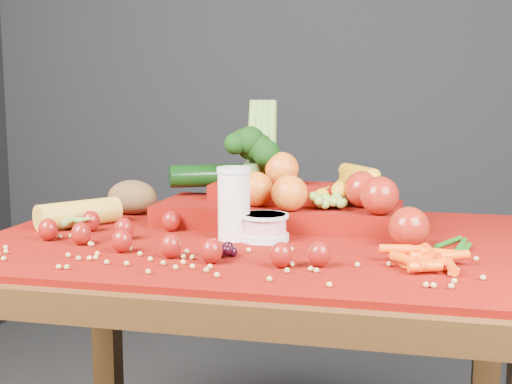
% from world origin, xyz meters
% --- Properties ---
extents(table, '(1.10, 0.80, 0.75)m').
position_xyz_m(table, '(0.00, 0.00, 0.66)').
color(table, '#3B1F0D').
rests_on(table, ground).
extents(red_cloth, '(1.05, 0.75, 0.01)m').
position_xyz_m(red_cloth, '(0.00, 0.00, 0.76)').
color(red_cloth, '#6B0D03').
rests_on(red_cloth, table).
extents(milk_glass, '(0.07, 0.07, 0.14)m').
position_xyz_m(milk_glass, '(-0.03, -0.03, 0.84)').
color(milk_glass, white).
rests_on(milk_glass, red_cloth).
extents(yogurt_bowl, '(0.09, 0.09, 0.05)m').
position_xyz_m(yogurt_bowl, '(0.03, -0.02, 0.79)').
color(yogurt_bowl, silver).
rests_on(yogurt_bowl, red_cloth).
extents(strawberry_scatter, '(0.58, 0.28, 0.05)m').
position_xyz_m(strawberry_scatter, '(-0.15, -0.14, 0.79)').
color(strawberry_scatter, maroon).
rests_on(strawberry_scatter, red_cloth).
extents(dark_grape_cluster, '(0.06, 0.05, 0.03)m').
position_xyz_m(dark_grape_cluster, '(-0.02, -0.16, 0.78)').
color(dark_grape_cluster, black).
rests_on(dark_grape_cluster, red_cloth).
extents(soybean_scatter, '(0.84, 0.24, 0.01)m').
position_xyz_m(soybean_scatter, '(0.00, -0.20, 0.77)').
color(soybean_scatter, tan).
rests_on(soybean_scatter, red_cloth).
extents(corn_ear, '(0.25, 0.26, 0.06)m').
position_xyz_m(corn_ear, '(-0.38, -0.01, 0.78)').
color(corn_ear, gold).
rests_on(corn_ear, red_cloth).
extents(potato, '(0.12, 0.09, 0.08)m').
position_xyz_m(potato, '(-0.34, 0.19, 0.80)').
color(potato, brown).
rests_on(potato, red_cloth).
extents(baby_carrot_pile, '(0.18, 0.18, 0.03)m').
position_xyz_m(baby_carrot_pile, '(0.33, -0.17, 0.78)').
color(baby_carrot_pile, '#E74308').
rests_on(baby_carrot_pile, red_cloth).
extents(green_bean_pile, '(0.14, 0.12, 0.01)m').
position_xyz_m(green_bean_pile, '(0.39, -0.01, 0.77)').
color(green_bean_pile, '#1B5814').
rests_on(green_bean_pile, red_cloth).
extents(produce_mound, '(0.59, 0.37, 0.27)m').
position_xyz_m(produce_mound, '(0.04, 0.15, 0.82)').
color(produce_mound, '#6B0D03').
rests_on(produce_mound, red_cloth).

